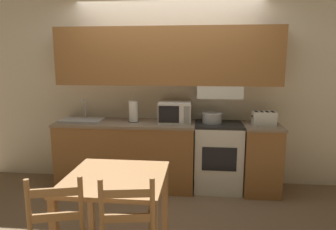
{
  "coord_description": "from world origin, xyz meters",
  "views": [
    {
      "loc": [
        0.42,
        -4.13,
        1.71
      ],
      "look_at": [
        0.05,
        -0.53,
        1.05
      ],
      "focal_mm": 32.0,
      "sensor_mm": 36.0,
      "label": 1
    }
  ],
  "objects": [
    {
      "name": "sink_basin",
      "position": [
        -1.15,
        -0.28,
        0.92
      ],
      "size": [
        0.55,
        0.34,
        0.28
      ],
      "color": "#B7BABF",
      "rests_on": "lower_counter_main"
    },
    {
      "name": "paper_towel_roll",
      "position": [
        -0.44,
        -0.26,
        1.04
      ],
      "size": [
        0.14,
        0.14,
        0.28
      ],
      "color": "black",
      "rests_on": "lower_counter_main"
    },
    {
      "name": "lower_counter_main",
      "position": [
        -0.55,
        -0.28,
        0.45
      ],
      "size": [
        1.86,
        0.58,
        0.9
      ],
      "color": "#936033",
      "rests_on": "ground_plane"
    },
    {
      "name": "stove_range",
      "position": [
        0.69,
        -0.26,
        0.45
      ],
      "size": [
        0.61,
        0.52,
        0.9
      ],
      "color": "silver",
      "rests_on": "ground_plane"
    },
    {
      "name": "wall_back",
      "position": [
        0.02,
        -0.07,
        1.52
      ],
      "size": [
        5.34,
        0.38,
        2.55
      ],
      "color": "silver",
      "rests_on": "ground_plane"
    },
    {
      "name": "dining_table",
      "position": [
        -0.25,
        -1.84,
        0.64
      ],
      "size": [
        0.81,
        0.81,
        0.77
      ],
      "color": "#9E7042",
      "rests_on": "ground_plane"
    },
    {
      "name": "cooking_pot",
      "position": [
        0.6,
        -0.22,
        0.97
      ],
      "size": [
        0.35,
        0.27,
        0.14
      ],
      "color": "#B7BABF",
      "rests_on": "stove_range"
    },
    {
      "name": "toaster",
      "position": [
        1.25,
        -0.3,
        0.99
      ],
      "size": [
        0.3,
        0.18,
        0.17
      ],
      "color": "silver",
      "rests_on": "lower_counter_right_stub"
    },
    {
      "name": "microwave",
      "position": [
        0.12,
        -0.23,
        1.04
      ],
      "size": [
        0.42,
        0.38,
        0.27
      ],
      "color": "silver",
      "rests_on": "lower_counter_main"
    },
    {
      "name": "ground_plane",
      "position": [
        0.0,
        0.0,
        0.0
      ],
      "size": [
        16.0,
        16.0,
        0.0
      ],
      "primitive_type": "plane",
      "color": "#7F664C"
    },
    {
      "name": "lower_counter_right_stub",
      "position": [
        1.24,
        -0.28,
        0.45
      ],
      "size": [
        0.48,
        0.58,
        0.9
      ],
      "color": "#936033",
      "rests_on": "ground_plane"
    }
  ]
}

